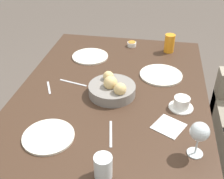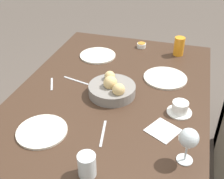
% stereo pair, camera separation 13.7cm
% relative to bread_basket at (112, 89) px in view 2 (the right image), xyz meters
% --- Properties ---
extents(dining_table, '(1.39, 1.00, 0.77)m').
position_rel_bread_basket_xyz_m(dining_table, '(-0.05, -0.01, -0.13)').
color(dining_table, '#3D281C').
rests_on(dining_table, ground_plane).
extents(bread_basket, '(0.25, 0.25, 0.11)m').
position_rel_bread_basket_xyz_m(bread_basket, '(0.00, 0.00, 0.00)').
color(bread_basket, gray).
rests_on(bread_basket, dining_table).
extents(plate_near_left, '(0.23, 0.23, 0.01)m').
position_rel_bread_basket_xyz_m(plate_near_left, '(-0.40, -0.22, -0.03)').
color(plate_near_left, silver).
rests_on(plate_near_left, dining_table).
extents(plate_near_right, '(0.22, 0.22, 0.01)m').
position_rel_bread_basket_xyz_m(plate_near_right, '(0.37, -0.21, -0.03)').
color(plate_near_right, silver).
rests_on(plate_near_right, dining_table).
extents(plate_far_center, '(0.25, 0.25, 0.01)m').
position_rel_bread_basket_xyz_m(plate_far_center, '(-0.24, 0.25, -0.03)').
color(plate_far_center, silver).
rests_on(plate_far_center, dining_table).
extents(juice_glass, '(0.07, 0.07, 0.12)m').
position_rel_bread_basket_xyz_m(juice_glass, '(-0.57, 0.29, 0.02)').
color(juice_glass, orange).
rests_on(juice_glass, dining_table).
extents(water_tumbler, '(0.07, 0.07, 0.09)m').
position_rel_bread_basket_xyz_m(water_tumbler, '(0.52, 0.06, 0.01)').
color(water_tumbler, silver).
rests_on(water_tumbler, dining_table).
extents(wine_glass, '(0.08, 0.08, 0.16)m').
position_rel_bread_basket_xyz_m(wine_glass, '(0.35, 0.40, 0.08)').
color(wine_glass, silver).
rests_on(wine_glass, dining_table).
extents(coffee_cup, '(0.12, 0.12, 0.06)m').
position_rel_bread_basket_xyz_m(coffee_cup, '(0.05, 0.35, -0.01)').
color(coffee_cup, white).
rests_on(coffee_cup, dining_table).
extents(jam_bowl_honey, '(0.06, 0.06, 0.03)m').
position_rel_bread_basket_xyz_m(jam_bowl_honey, '(-0.61, 0.03, -0.02)').
color(jam_bowl_honey, white).
rests_on(jam_bowl_honey, dining_table).
extents(fork_silver, '(0.17, 0.04, 0.00)m').
position_rel_bread_basket_xyz_m(fork_silver, '(0.30, 0.05, -0.04)').
color(fork_silver, '#B7B7BC').
rests_on(fork_silver, dining_table).
extents(knife_silver, '(0.05, 0.17, 0.00)m').
position_rel_bread_basket_xyz_m(knife_silver, '(-0.07, -0.24, -0.04)').
color(knife_silver, '#B7B7BC').
rests_on(knife_silver, dining_table).
extents(spoon_coffee, '(0.12, 0.07, 0.00)m').
position_rel_bread_basket_xyz_m(spoon_coffee, '(-0.00, -0.35, -0.04)').
color(spoon_coffee, '#B7B7BC').
rests_on(spoon_coffee, dining_table).
extents(napkin, '(0.17, 0.17, 0.00)m').
position_rel_bread_basket_xyz_m(napkin, '(0.21, 0.30, -0.03)').
color(napkin, white).
rests_on(napkin, dining_table).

